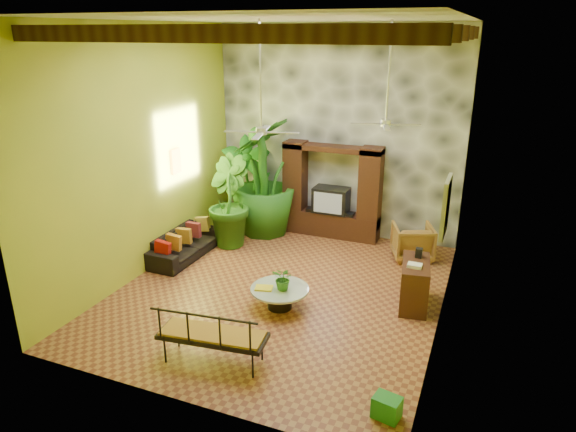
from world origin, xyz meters
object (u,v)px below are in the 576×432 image
at_px(tall_plant_a, 248,182).
at_px(ceiling_fan_back, 386,112).
at_px(tall_plant_b, 227,201).
at_px(side_console, 414,284).
at_px(wicker_armchair, 412,242).
at_px(entertainment_center, 331,198).
at_px(sofa, 185,244).
at_px(coffee_table, 280,295).
at_px(ceiling_fan_front, 261,119).
at_px(tall_plant_c, 264,177).
at_px(iron_bench, 210,334).
at_px(green_bin, 387,407).

bearing_deg(tall_plant_a, ceiling_fan_back, -24.93).
distance_m(tall_plant_b, side_console, 4.79).
bearing_deg(wicker_armchair, tall_plant_b, -10.27).
xyz_separation_m(entertainment_center, sofa, (-2.65, -2.48, -0.67)).
distance_m(tall_plant_a, coffee_table, 4.44).
relative_size(ceiling_fan_front, tall_plant_a, 0.80).
bearing_deg(coffee_table, tall_plant_c, 118.77).
bearing_deg(sofa, ceiling_fan_back, -81.51).
bearing_deg(wicker_armchair, ceiling_fan_back, 47.11).
bearing_deg(coffee_table, iron_bench, -98.73).
bearing_deg(coffee_table, ceiling_fan_front, 149.95).
xyz_separation_m(tall_plant_c, iron_bench, (1.53, -5.31, -0.91)).
relative_size(ceiling_fan_front, coffee_table, 1.73).
height_order(tall_plant_c, iron_bench, tall_plant_c).
bearing_deg(sofa, green_bin, -121.57).
distance_m(sofa, tall_plant_c, 2.56).
distance_m(ceiling_fan_back, wicker_armchair, 3.31).
height_order(wicker_armchair, tall_plant_a, tall_plant_a).
height_order(entertainment_center, tall_plant_c, tall_plant_c).
bearing_deg(tall_plant_b, ceiling_fan_back, -7.37).
bearing_deg(entertainment_center, coffee_table, -86.53).
bearing_deg(entertainment_center, iron_bench, -90.72).
height_order(sofa, tall_plant_c, tall_plant_c).
xyz_separation_m(side_console, green_bin, (0.16, -3.13, -0.28)).
height_order(wicker_armchair, green_bin, wicker_armchair).
height_order(iron_bench, green_bin, iron_bench).
xyz_separation_m(coffee_table, green_bin, (2.42, -2.10, -0.10)).
bearing_deg(ceiling_fan_back, sofa, -172.65).
bearing_deg(ceiling_fan_front, side_console, 16.10).
distance_m(wicker_armchair, coffee_table, 3.66).
distance_m(tall_plant_c, iron_bench, 5.60).
height_order(ceiling_fan_front, green_bin, ceiling_fan_front).
xyz_separation_m(ceiling_fan_back, green_bin, (1.05, -3.95, -3.25)).
relative_size(entertainment_center, coffee_table, 2.24).
bearing_deg(wicker_armchair, green_bin, 74.58).
xyz_separation_m(wicker_armchair, iron_bench, (-2.18, -5.11, 0.14)).
relative_size(entertainment_center, ceiling_fan_back, 1.29).
xyz_separation_m(tall_plant_c, side_console, (4.09, -2.32, -1.01)).
bearing_deg(ceiling_fan_back, tall_plant_b, 172.63).
xyz_separation_m(wicker_armchair, tall_plant_b, (-4.19, -0.82, 0.67)).
bearing_deg(green_bin, ceiling_fan_front, 140.48).
bearing_deg(green_bin, entertainment_center, 114.23).
relative_size(ceiling_fan_front, sofa, 0.92).
bearing_deg(tall_plant_c, wicker_armchair, -3.11).
bearing_deg(tall_plant_c, sofa, -117.09).
bearing_deg(entertainment_center, tall_plant_b, -144.97).
height_order(entertainment_center, tall_plant_b, entertainment_center).
relative_size(tall_plant_b, tall_plant_c, 0.74).
bearing_deg(tall_plant_b, tall_plant_a, 94.70).
distance_m(wicker_armchair, green_bin, 5.28).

